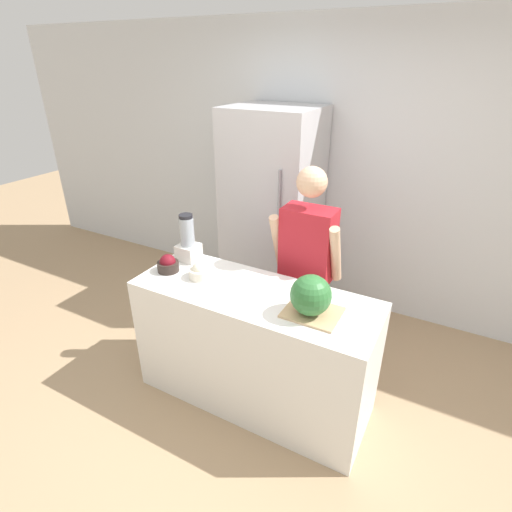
# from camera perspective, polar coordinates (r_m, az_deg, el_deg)

# --- Properties ---
(ground_plane) EXTENTS (14.00, 14.00, 0.00)m
(ground_plane) POSITION_cam_1_polar(r_m,az_deg,el_deg) (2.98, -3.30, -22.81)
(ground_plane) COLOR tan
(wall_back) EXTENTS (8.00, 0.06, 2.60)m
(wall_back) POSITION_cam_1_polar(r_m,az_deg,el_deg) (3.83, 11.75, 11.54)
(wall_back) COLOR silver
(wall_back) RESTS_ON ground_plane
(counter_island) EXTENTS (1.63, 0.60, 0.90)m
(counter_island) POSITION_cam_1_polar(r_m,az_deg,el_deg) (2.85, -0.30, -12.90)
(counter_island) COLOR white
(counter_island) RESTS_ON ground_plane
(refrigerator) EXTENTS (0.78, 0.72, 1.90)m
(refrigerator) POSITION_cam_1_polar(r_m,az_deg,el_deg) (3.75, 2.35, 6.11)
(refrigerator) COLOR #B7B7BC
(refrigerator) RESTS_ON ground_plane
(person) EXTENTS (0.51, 0.26, 1.62)m
(person) POSITION_cam_1_polar(r_m,az_deg,el_deg) (2.98, 7.17, -2.18)
(person) COLOR gray
(person) RESTS_ON ground_plane
(cutting_board) EXTENTS (0.33, 0.27, 0.01)m
(cutting_board) POSITION_cam_1_polar(r_m,az_deg,el_deg) (2.41, 8.05, -7.99)
(cutting_board) COLOR tan
(cutting_board) RESTS_ON counter_island
(watermelon) EXTENTS (0.24, 0.24, 0.24)m
(watermelon) POSITION_cam_1_polar(r_m,az_deg,el_deg) (2.33, 7.83, -5.56)
(watermelon) COLOR #2D6B33
(watermelon) RESTS_ON cutting_board
(bowl_cherries) EXTENTS (0.15, 0.15, 0.13)m
(bowl_cherries) POSITION_cam_1_polar(r_m,az_deg,el_deg) (2.88, -12.47, -1.17)
(bowl_cherries) COLOR #2D231E
(bowl_cherries) RESTS_ON counter_island
(bowl_cream) EXTENTS (0.16, 0.16, 0.12)m
(bowl_cream) POSITION_cam_1_polar(r_m,az_deg,el_deg) (2.76, -7.99, -2.17)
(bowl_cream) COLOR beige
(bowl_cream) RESTS_ON counter_island
(blender) EXTENTS (0.15, 0.15, 0.36)m
(blender) POSITION_cam_1_polar(r_m,az_deg,el_deg) (2.98, -9.72, 2.05)
(blender) COLOR silver
(blender) RESTS_ON counter_island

